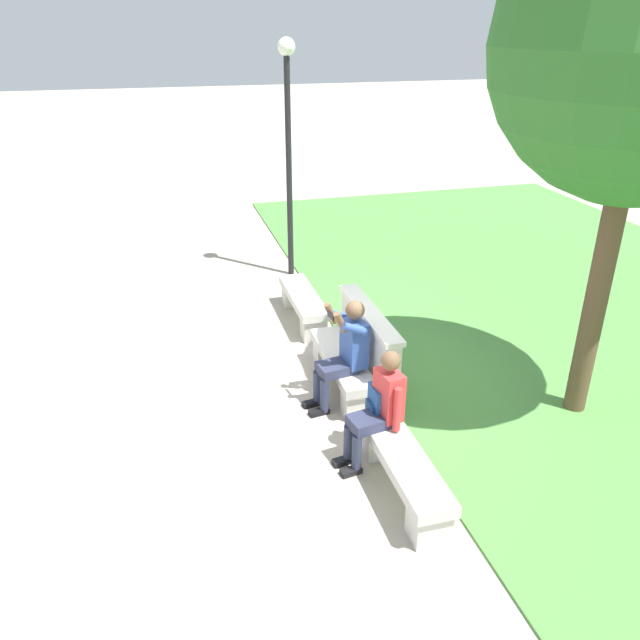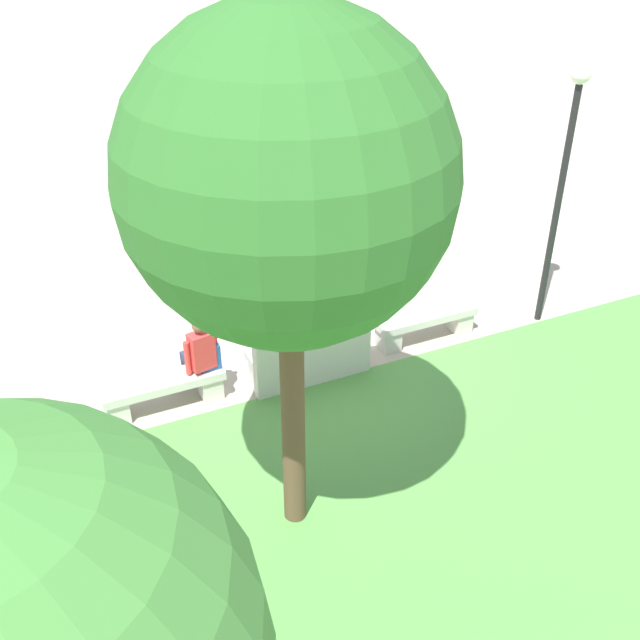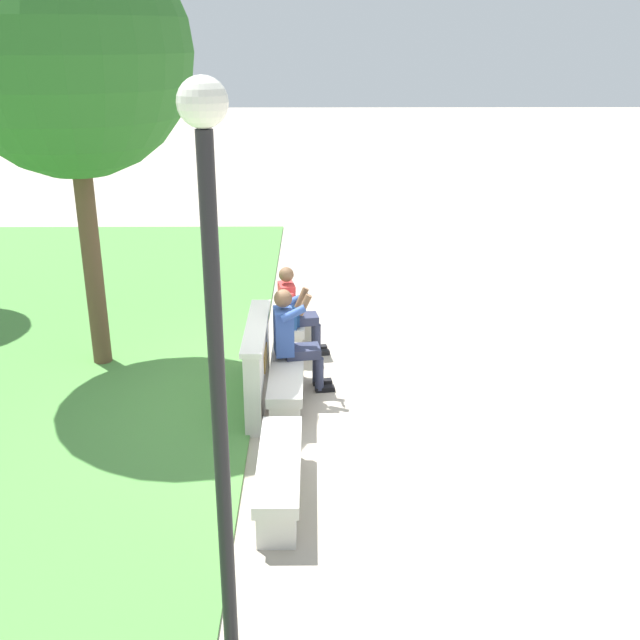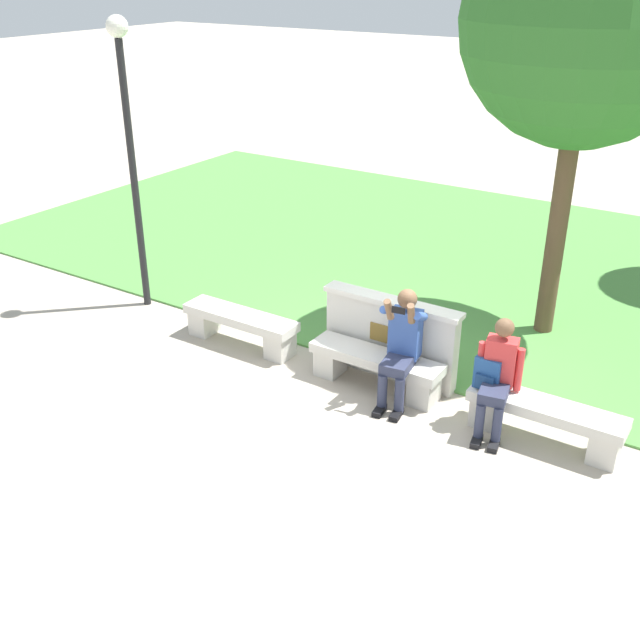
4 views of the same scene
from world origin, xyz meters
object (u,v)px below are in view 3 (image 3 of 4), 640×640
object	(u,v)px
person_photographer	(293,335)
backpack	(290,315)
bench_mid	(291,321)
person_distant	(295,309)
bench_near	(287,381)
tree_left_background	(69,54)
lamp_post	(214,319)
bench_main	(279,472)

from	to	relation	value
person_photographer	backpack	world-z (taller)	person_photographer
bench_mid	person_distant	distance (m)	0.66
bench_mid	person_distant	world-z (taller)	person_distant
bench_near	person_photographer	xyz separation A→B (m)	(0.35, -0.08, 0.45)
backpack	person_photographer	bearing A→B (deg)	-175.96
bench_near	tree_left_background	xyz separation A→B (m)	(1.20, 2.52, 3.64)
bench_mid	lamp_post	distance (m)	6.37
bench_near	backpack	size ratio (longest dim) A/B	3.76
person_distant	bench_near	bearing A→B (deg)	177.47
person_distant	lamp_post	size ratio (longest dim) A/B	0.32
bench_main	person_distant	size ratio (longest dim) A/B	1.28
bench_main	person_distant	distance (m)	3.49
person_photographer	backpack	xyz separation A→B (m)	(1.00, 0.07, -0.11)
bench_mid	person_photographer	bearing A→B (deg)	-177.33
tree_left_background	bench_main	bearing A→B (deg)	-141.75
tree_left_background	lamp_post	bearing A→B (deg)	-156.25
bench_near	tree_left_background	world-z (taller)	tree_left_background
bench_main	bench_near	distance (m)	2.00
tree_left_background	lamp_post	xyz separation A→B (m)	(-5.14, -2.26, -1.36)
bench_main	bench_mid	distance (m)	4.00
backpack	tree_left_background	size ratio (longest dim) A/B	0.08
backpack	lamp_post	distance (m)	5.65
person_distant	lamp_post	world-z (taller)	lamp_post
bench_near	bench_mid	size ratio (longest dim) A/B	1.00
tree_left_background	lamp_post	world-z (taller)	tree_left_background
bench_main	backpack	xyz separation A→B (m)	(3.35, -0.01, 0.34)
bench_mid	tree_left_background	distance (m)	4.50
backpack	tree_left_background	bearing A→B (deg)	93.62
backpack	lamp_post	world-z (taller)	lamp_post
bench_near	tree_left_background	size ratio (longest dim) A/B	0.30
bench_near	person_distant	xyz separation A→B (m)	(1.47, -0.07, 0.38)
person_photographer	bench_mid	bearing A→B (deg)	2.67
bench_mid	lamp_post	bearing A→B (deg)	177.53
person_distant	tree_left_background	distance (m)	4.17
person_photographer	tree_left_background	size ratio (longest dim) A/B	0.24
bench_main	lamp_post	size ratio (longest dim) A/B	0.41
person_photographer	lamp_post	xyz separation A→B (m)	(-4.30, 0.33, 1.83)
person_distant	tree_left_background	xyz separation A→B (m)	(-0.27, 2.58, 3.26)
person_distant	tree_left_background	world-z (taller)	tree_left_background
tree_left_background	person_distant	bearing A→B (deg)	-83.95
backpack	person_distant	bearing A→B (deg)	-27.31
person_photographer	bench_main	bearing A→B (deg)	178.13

